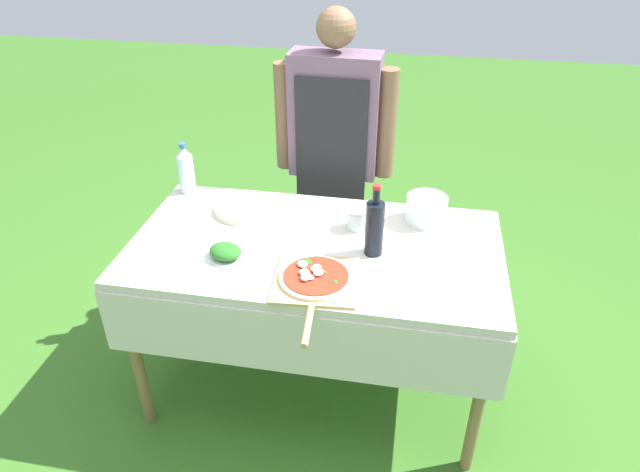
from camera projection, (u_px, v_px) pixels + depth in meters
ground_plane at (316, 382)px, 2.71m from camera, size 12.00×12.00×0.00m
prep_table at (315, 263)px, 2.34m from camera, size 1.50×0.82×0.78m
person_cook at (334, 145)px, 2.78m from camera, size 0.59×0.20×1.56m
pizza_on_peel at (315, 280)px, 2.06m from camera, size 0.33×0.51×0.05m
oil_bottle at (374, 227)px, 2.17m from camera, size 0.07×0.07×0.30m
water_bottle at (186, 169)px, 2.61m from camera, size 0.07×0.07×0.24m
herb_container at (225, 252)px, 2.19m from camera, size 0.19×0.18×0.06m
mixing_tub at (426, 209)px, 2.41m from camera, size 0.17×0.17×0.11m
plate_stack at (244, 209)px, 2.50m from camera, size 0.26×0.26×0.02m
sauce_jar at (357, 220)px, 2.37m from camera, size 0.09×0.09×0.09m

